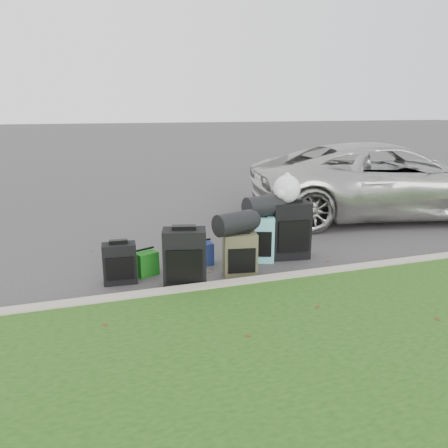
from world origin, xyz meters
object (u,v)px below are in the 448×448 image
object	(u,v)px
suitcase_olive	(240,255)
suitcase_small_black	(120,263)
suitcase_large_black_right	(290,230)
suv	(385,180)
suitcase_large_black_left	(185,259)
tote_navy	(202,254)
tote_green	(146,263)
suitcase_teal	(257,239)

from	to	relation	value
suitcase_olive	suitcase_small_black	bearing A→B (deg)	179.68
suitcase_olive	suitcase_large_black_right	bearing A→B (deg)	36.39
suv	suitcase_large_black_right	bearing A→B (deg)	131.98
suitcase_large_black_left	tote_navy	distance (m)	0.89
suitcase_large_black_right	tote_green	world-z (taller)	suitcase_large_black_right
suitcase_large_black_left	tote_green	size ratio (longest dim) A/B	2.34
suitcase_olive	suitcase_large_black_right	world-z (taller)	suitcase_large_black_right
suitcase_small_black	suitcase_large_black_right	world-z (taller)	suitcase_large_black_right
tote_navy	suitcase_large_black_right	bearing A→B (deg)	-8.26
suitcase_large_black_left	tote_navy	xyz separation A→B (m)	(0.42, 0.76, -0.22)
suitcase_olive	tote_green	xyz separation A→B (m)	(-1.20, 0.45, -0.14)
suitcase_teal	tote_green	xyz separation A→B (m)	(-1.65, -0.05, -0.18)
suv	tote_green	distance (m)	5.57
suv	suitcase_olive	distance (m)	4.65
suitcase_olive	suitcase_teal	distance (m)	0.68
suitcase_large_black_right	tote_navy	xyz separation A→B (m)	(-1.35, 0.11, -0.26)
suitcase_small_black	suitcase_teal	world-z (taller)	suitcase_teal
suitcase_large_black_left	suitcase_teal	world-z (taller)	suitcase_large_black_left
suitcase_small_black	suitcase_large_black_left	size ratio (longest dim) A/B	0.69
suv	tote_navy	distance (m)	4.74
suitcase_olive	suv	bearing A→B (deg)	39.15
suv	suitcase_olive	bearing A→B (deg)	131.13
suitcase_small_black	suitcase_large_black_right	distance (m)	2.55
suitcase_small_black	suitcase_large_black_left	xyz separation A→B (m)	(0.77, -0.42, 0.12)
suitcase_teal	suitcase_large_black_right	xyz separation A→B (m)	(0.52, -0.00, 0.09)
suitcase_large_black_left	suitcase_teal	size ratio (longest dim) A/B	1.13
suv	suitcase_small_black	bearing A→B (deg)	121.39
suitcase_small_black	tote_green	size ratio (longest dim) A/B	1.62
suv	suitcase_small_black	distance (m)	5.95
tote_green	tote_navy	bearing A→B (deg)	-12.11
suitcase_teal	suitcase_large_black_left	bearing A→B (deg)	-133.51
suitcase_small_black	tote_green	distance (m)	0.41
suv	suitcase_large_black_right	xyz separation A→B (m)	(-3.04, -1.79, -0.33)
suv	suitcase_small_black	xyz separation A→B (m)	(-5.57, -2.02, -0.49)
suitcase_large_black_left	suitcase_large_black_right	xyz separation A→B (m)	(1.77, 0.65, 0.05)
suitcase_large_black_left	suitcase_olive	distance (m)	0.81
suitcase_large_black_left	suitcase_large_black_right	world-z (taller)	suitcase_large_black_right
suitcase_large_black_right	suitcase_large_black_left	bearing A→B (deg)	-151.97
suitcase_small_black	suitcase_teal	size ratio (longest dim) A/B	0.78
suitcase_small_black	suitcase_large_black_left	bearing A→B (deg)	-24.90
tote_green	suitcase_teal	bearing A→B (deg)	-21.30
suv	tote_navy	world-z (taller)	suv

